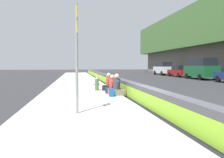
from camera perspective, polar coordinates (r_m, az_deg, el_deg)
ground_plane at (r=9.00m, az=9.57°, el=-7.54°), size 160.00×160.00×0.00m
sidewalk_strip at (r=8.51m, az=-7.70°, el=-7.69°), size 80.00×4.40×0.14m
jersey_barrier at (r=8.93m, az=9.57°, el=-4.87°), size 76.00×0.45×0.85m
route_sign_post at (r=7.36m, az=-9.09°, el=7.30°), size 0.44×0.09×3.60m
fire_hydrant at (r=13.95m, az=-3.96°, el=-1.11°), size 0.26×0.46×0.88m
seated_person_foreground at (r=11.79m, az=1.21°, el=-2.42°), size 0.78×0.89×1.14m
seated_person_middle at (r=12.66m, az=0.02°, el=-2.14°), size 0.67×0.77×1.05m
seated_person_rear at (r=14.07m, az=-0.84°, el=-1.49°), size 0.82×0.91×1.10m
backpack at (r=11.20m, az=-0.04°, el=-3.56°), size 0.32×0.28×0.40m
parked_car_fourth at (r=29.00m, az=21.90°, el=2.59°), size 5.17×2.24×2.56m
parked_car_midline at (r=34.14m, az=17.03°, el=1.98°), size 4.54×2.02×1.71m
parked_car_far at (r=39.61m, az=13.13°, el=2.71°), size 4.84×2.15×2.28m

